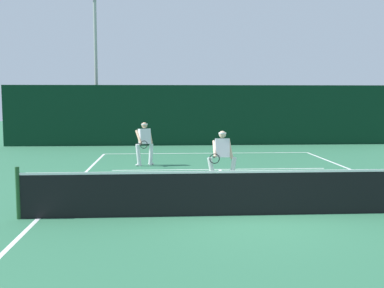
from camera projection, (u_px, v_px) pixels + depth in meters
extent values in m
plane|color=#2F6D4B|center=(255.00, 215.00, 10.22)|extent=(80.00, 80.00, 0.00)
cube|color=white|center=(207.00, 153.00, 21.33)|extent=(9.32, 0.10, 0.01)
cube|color=white|center=(38.00, 218.00, 9.93)|extent=(0.10, 22.39, 0.01)
cube|color=white|center=(219.00, 169.00, 16.61)|extent=(7.60, 0.10, 0.01)
cube|color=white|center=(233.00, 187.00, 13.40)|extent=(0.10, 6.40, 0.01)
cylinder|color=#1E4723|center=(18.00, 193.00, 9.85)|extent=(0.09, 0.09, 1.12)
cube|color=black|center=(255.00, 194.00, 10.17)|extent=(10.04, 0.02, 0.94)
cube|color=white|center=(255.00, 172.00, 10.12)|extent=(10.04, 0.03, 0.05)
cylinder|color=silver|center=(233.00, 170.00, 13.86)|extent=(0.24, 0.15, 0.81)
cylinder|color=silver|center=(212.00, 171.00, 13.84)|extent=(0.28, 0.15, 0.81)
ellipsoid|color=white|center=(232.00, 182.00, 13.89)|extent=(0.26, 0.12, 0.09)
ellipsoid|color=white|center=(212.00, 182.00, 13.87)|extent=(0.26, 0.12, 0.09)
cube|color=silver|center=(222.00, 148.00, 13.78)|extent=(0.42, 0.31, 0.58)
cylinder|color=beige|center=(230.00, 149.00, 13.79)|extent=(0.21, 0.10, 0.62)
cylinder|color=beige|center=(215.00, 149.00, 13.77)|extent=(0.11, 0.51, 0.48)
sphere|color=beige|center=(222.00, 134.00, 13.74)|extent=(0.21, 0.21, 0.21)
cylinder|color=white|center=(222.00, 133.00, 13.73)|extent=(0.24, 0.24, 0.04)
cylinder|color=black|center=(214.00, 157.00, 13.54)|extent=(0.04, 0.26, 0.03)
torus|color=black|center=(215.00, 159.00, 13.21)|extent=(0.29, 0.03, 0.29)
cylinder|color=silver|center=(151.00, 154.00, 17.62)|extent=(0.24, 0.22, 0.83)
cylinder|color=silver|center=(138.00, 155.00, 17.38)|extent=(0.27, 0.23, 0.83)
ellipsoid|color=white|center=(151.00, 164.00, 17.66)|extent=(0.28, 0.21, 0.09)
ellipsoid|color=white|center=(139.00, 165.00, 17.41)|extent=(0.28, 0.21, 0.09)
cube|color=silver|center=(145.00, 136.00, 17.43)|extent=(0.50, 0.43, 0.59)
cylinder|color=tan|center=(150.00, 137.00, 17.54)|extent=(0.23, 0.18, 0.63)
cylinder|color=tan|center=(139.00, 137.00, 17.32)|extent=(0.30, 0.49, 0.53)
sphere|color=tan|center=(144.00, 125.00, 17.38)|extent=(0.22, 0.22, 0.22)
cylinder|color=white|center=(144.00, 124.00, 17.38)|extent=(0.32, 0.32, 0.04)
cylinder|color=black|center=(140.00, 144.00, 17.10)|extent=(0.14, 0.25, 0.03)
torus|color=black|center=(144.00, 145.00, 16.80)|extent=(0.28, 0.15, 0.29)
sphere|color=#D1E033|center=(263.00, 196.00, 11.99)|extent=(0.07, 0.07, 0.07)
cube|color=black|center=(201.00, 115.00, 24.74)|extent=(20.55, 0.12, 3.18)
cylinder|color=#9EA39E|center=(96.00, 72.00, 25.84)|extent=(0.18, 0.18, 7.91)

